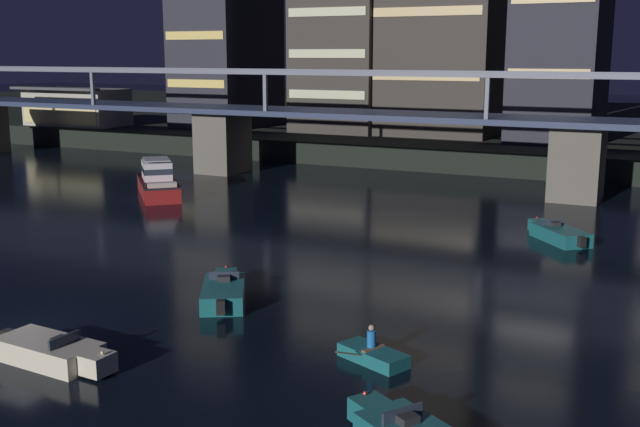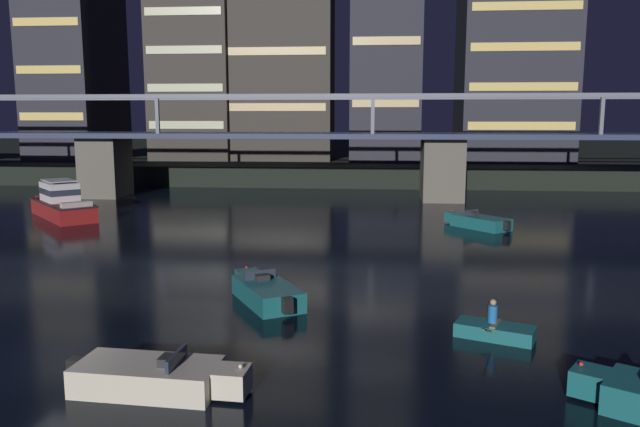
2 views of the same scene
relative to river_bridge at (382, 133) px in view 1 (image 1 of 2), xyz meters
The scene contains 11 objects.
ground_plane 38.90m from the river_bridge, 90.00° to the right, with size 400.00×400.00×0.00m, color black.
far_riverbank 48.12m from the river_bridge, 90.00° to the left, with size 240.00×80.00×2.20m, color black.
river_bridge is the anchor object (origin of this frame).
tower_west_low 35.41m from the river_bridge, 144.69° to the left, with size 8.30×13.24×26.87m.
tower_west_tall 26.41m from the river_bridge, 119.81° to the left, with size 9.68×12.79×21.95m.
waterfront_pavilion 45.84m from the river_bridge, 164.94° to the left, with size 12.40×7.40×4.70m.
cabin_cruiser_near_left 18.63m from the river_bridge, 138.61° to the right, with size 7.72×8.10×2.79m.
speedboat_near_center 32.69m from the river_bridge, 80.75° to the right, with size 3.62×4.86×1.16m.
speedboat_mid_left 40.97m from the river_bridge, 84.86° to the right, with size 5.22×2.07×1.16m.
speedboat_mid_center 22.08m from the river_bridge, 39.98° to the right, with size 4.20×4.55×1.16m.
dinghy_with_paddler 38.33m from the river_bridge, 68.82° to the right, with size 2.82×2.69×1.36m.
Camera 1 is at (23.38, -20.85, 10.73)m, focal length 43.32 mm.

